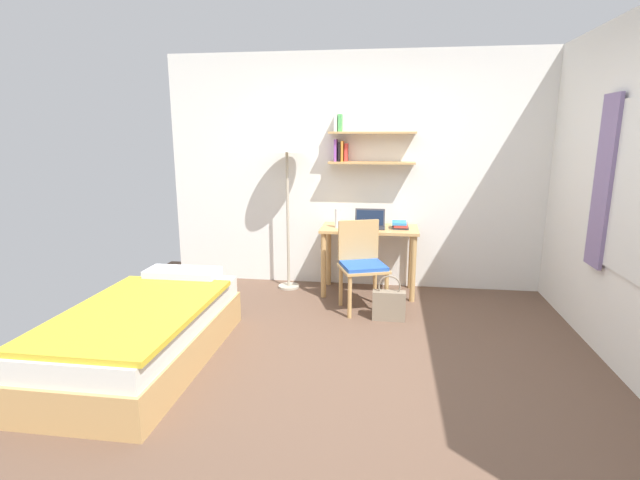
{
  "coord_description": "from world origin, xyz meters",
  "views": [
    {
      "loc": [
        0.29,
        -3.33,
        1.72
      ],
      "look_at": [
        -0.25,
        0.51,
        0.85
      ],
      "focal_mm": 26.56,
      "sensor_mm": 36.0,
      "label": 1
    }
  ],
  "objects_px": {
    "desk_chair": "(362,261)",
    "water_bottle": "(337,218)",
    "handbag": "(389,304)",
    "bed": "(145,333)",
    "laptop": "(370,223)",
    "book_stack": "(400,225)",
    "standing_lamp": "(287,148)",
    "desk": "(369,240)"
  },
  "relations": [
    {
      "from": "desk_chair",
      "to": "water_bottle",
      "type": "xyz_separation_m",
      "value": [
        -0.29,
        0.44,
        0.35
      ]
    },
    {
      "from": "desk_chair",
      "to": "handbag",
      "type": "distance_m",
      "value": 0.51
    },
    {
      "from": "bed",
      "to": "desk_chair",
      "type": "relative_size",
      "value": 2.12
    },
    {
      "from": "desk",
      "to": "standing_lamp",
      "type": "xyz_separation_m",
      "value": [
        -0.91,
        0.05,
        0.98
      ]
    },
    {
      "from": "desk",
      "to": "desk_chair",
      "type": "distance_m",
      "value": 0.5
    },
    {
      "from": "handbag",
      "to": "desk_chair",
      "type": "bearing_deg",
      "value": 135.33
    },
    {
      "from": "standing_lamp",
      "to": "laptop",
      "type": "relative_size",
      "value": 5.38
    },
    {
      "from": "desk_chair",
      "to": "book_stack",
      "type": "distance_m",
      "value": 0.68
    },
    {
      "from": "bed",
      "to": "water_bottle",
      "type": "height_order",
      "value": "water_bottle"
    },
    {
      "from": "water_bottle",
      "to": "book_stack",
      "type": "height_order",
      "value": "water_bottle"
    },
    {
      "from": "handbag",
      "to": "standing_lamp",
      "type": "bearing_deg",
      "value": 144.34
    },
    {
      "from": "water_bottle",
      "to": "handbag",
      "type": "height_order",
      "value": "water_bottle"
    },
    {
      "from": "desk_chair",
      "to": "desk",
      "type": "bearing_deg",
      "value": 84.05
    },
    {
      "from": "desk",
      "to": "handbag",
      "type": "xyz_separation_m",
      "value": [
        0.23,
        -0.77,
        -0.44
      ]
    },
    {
      "from": "water_bottle",
      "to": "handbag",
      "type": "xyz_separation_m",
      "value": [
        0.57,
        -0.71,
        -0.68
      ]
    },
    {
      "from": "standing_lamp",
      "to": "water_bottle",
      "type": "distance_m",
      "value": 0.93
    },
    {
      "from": "bed",
      "to": "desk",
      "type": "relative_size",
      "value": 1.8
    },
    {
      "from": "desk_chair",
      "to": "handbag",
      "type": "relative_size",
      "value": 2.01
    },
    {
      "from": "bed",
      "to": "laptop",
      "type": "distance_m",
      "value": 2.55
    },
    {
      "from": "bed",
      "to": "laptop",
      "type": "relative_size",
      "value": 5.7
    },
    {
      "from": "desk_chair",
      "to": "book_stack",
      "type": "bearing_deg",
      "value": 52.24
    },
    {
      "from": "desk",
      "to": "handbag",
      "type": "distance_m",
      "value": 0.91
    },
    {
      "from": "water_bottle",
      "to": "book_stack",
      "type": "xyz_separation_m",
      "value": [
        0.67,
        0.05,
        -0.07
      ]
    },
    {
      "from": "water_bottle",
      "to": "desk_chair",
      "type": "bearing_deg",
      "value": -56.35
    },
    {
      "from": "desk_chair",
      "to": "laptop",
      "type": "height_order",
      "value": "laptop"
    },
    {
      "from": "desk_chair",
      "to": "standing_lamp",
      "type": "relative_size",
      "value": 0.5
    },
    {
      "from": "book_stack",
      "to": "water_bottle",
      "type": "bearing_deg",
      "value": -175.87
    },
    {
      "from": "standing_lamp",
      "to": "water_bottle",
      "type": "relative_size",
      "value": 8.66
    },
    {
      "from": "water_bottle",
      "to": "handbag",
      "type": "distance_m",
      "value": 1.14
    },
    {
      "from": "standing_lamp",
      "to": "bed",
      "type": "bearing_deg",
      "value": -110.0
    },
    {
      "from": "standing_lamp",
      "to": "laptop",
      "type": "height_order",
      "value": "standing_lamp"
    },
    {
      "from": "bed",
      "to": "standing_lamp",
      "type": "bearing_deg",
      "value": 70.0
    },
    {
      "from": "bed",
      "to": "book_stack",
      "type": "xyz_separation_m",
      "value": [
        1.94,
        1.89,
        0.53
      ]
    },
    {
      "from": "standing_lamp",
      "to": "water_bottle",
      "type": "xyz_separation_m",
      "value": [
        0.57,
        -0.1,
        -0.73
      ]
    },
    {
      "from": "bed",
      "to": "laptop",
      "type": "bearing_deg",
      "value": 49.46
    },
    {
      "from": "handbag",
      "to": "laptop",
      "type": "bearing_deg",
      "value": 106.44
    },
    {
      "from": "bed",
      "to": "water_bottle",
      "type": "distance_m",
      "value": 2.32
    },
    {
      "from": "book_stack",
      "to": "handbag",
      "type": "bearing_deg",
      "value": -97.42
    },
    {
      "from": "desk_chair",
      "to": "water_bottle",
      "type": "height_order",
      "value": "water_bottle"
    },
    {
      "from": "bed",
      "to": "handbag",
      "type": "relative_size",
      "value": 4.27
    },
    {
      "from": "standing_lamp",
      "to": "laptop",
      "type": "distance_m",
      "value": 1.2
    },
    {
      "from": "laptop",
      "to": "book_stack",
      "type": "distance_m",
      "value": 0.32
    }
  ]
}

